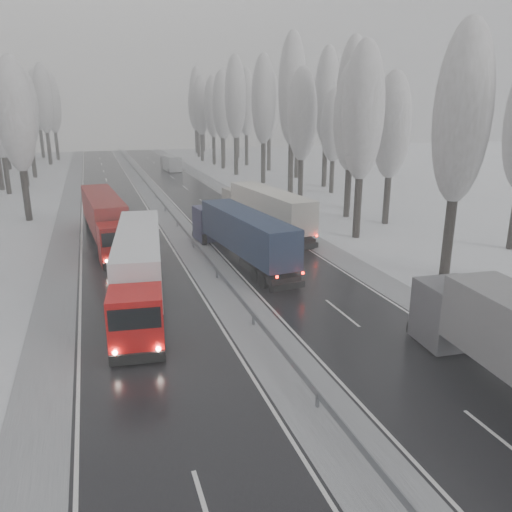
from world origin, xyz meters
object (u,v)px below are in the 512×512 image
truck_cream_box (265,207)px  truck_red_red (105,216)px  truck_red_white (139,264)px  box_truck_distant (171,163)px  truck_blue_box (240,232)px

truck_cream_box → truck_red_red: bearing=172.4°
truck_red_white → box_truck_distant: bearing=86.3°
truck_cream_box → truck_red_white: bearing=-138.2°
truck_cream_box → truck_red_white: 18.99m
truck_cream_box → box_truck_distant: size_ratio=2.08×
truck_blue_box → truck_red_white: size_ratio=0.96×
truck_blue_box → box_truck_distant: (3.85, 57.35, -0.86)m
truck_blue_box → truck_cream_box: truck_cream_box is taller
truck_blue_box → truck_red_red: (-9.36, 8.48, 0.08)m
truck_red_white → truck_red_red: truck_red_white is taller
truck_cream_box → truck_red_white: size_ratio=0.99×
truck_cream_box → box_truck_distant: bearing=84.9°
box_truck_distant → truck_red_red: bearing=-109.6°
box_truck_distant → truck_red_red: (-13.22, -48.87, 0.94)m
box_truck_distant → truck_red_white: size_ratio=0.48×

